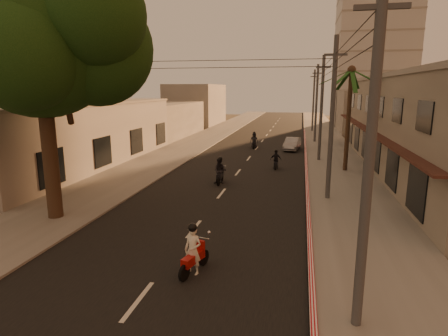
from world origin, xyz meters
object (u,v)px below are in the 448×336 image
at_px(broadleaf_tree, 48,37).
at_px(scooter_mid_a, 220,172).
at_px(parked_car, 292,144).
at_px(scooter_red, 193,251).
at_px(palm_tree, 351,76).
at_px(scooter_mid_b, 276,160).
at_px(scooter_far_a, 254,141).

distance_m(broadleaf_tree, scooter_mid_a, 12.73).
bearing_deg(parked_car, scooter_red, -88.29).
bearing_deg(palm_tree, scooter_mid_a, -146.78).
height_order(scooter_mid_a, scooter_mid_b, scooter_mid_a).
bearing_deg(scooter_red, parked_car, 100.01).
relative_size(broadleaf_tree, scooter_red, 6.64).
relative_size(palm_tree, parked_car, 2.02).
height_order(palm_tree, scooter_far_a, palm_tree).
distance_m(scooter_red, parked_car, 27.76).
distance_m(broadleaf_tree, scooter_mid_b, 18.36).
xyz_separation_m(scooter_mid_a, scooter_mid_b, (3.31, 5.55, -0.13)).
height_order(palm_tree, scooter_mid_a, palm_tree).
bearing_deg(scooter_mid_a, scooter_mid_b, 57.69).
xyz_separation_m(scooter_mid_a, parked_car, (4.34, 15.29, -0.19)).
height_order(broadleaf_tree, scooter_mid_a, broadleaf_tree).
bearing_deg(palm_tree, parked_car, 113.81).
height_order(scooter_red, scooter_mid_a, scooter_mid_a).
bearing_deg(scooter_mid_a, broadleaf_tree, -127.68).
relative_size(scooter_mid_a, scooter_far_a, 1.03).
bearing_deg(broadleaf_tree, scooter_red, -28.02).
bearing_deg(scooter_mid_a, scooter_red, -83.47).
bearing_deg(scooter_far_a, scooter_mid_b, -76.94).
distance_m(palm_tree, scooter_red, 20.26).
height_order(broadleaf_tree, parked_car, broadleaf_tree).
xyz_separation_m(scooter_red, scooter_mid_b, (1.57, 17.90, -0.11)).
distance_m(scooter_mid_b, scooter_far_a, 10.50).
distance_m(palm_tree, scooter_mid_a, 12.06).
height_order(broadleaf_tree, palm_tree, broadleaf_tree).
bearing_deg(scooter_far_a, parked_car, -8.07).
distance_m(scooter_mid_a, scooter_far_a, 15.61).
bearing_deg(scooter_mid_b, parked_car, 82.47).
distance_m(scooter_mid_b, parked_car, 9.79).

